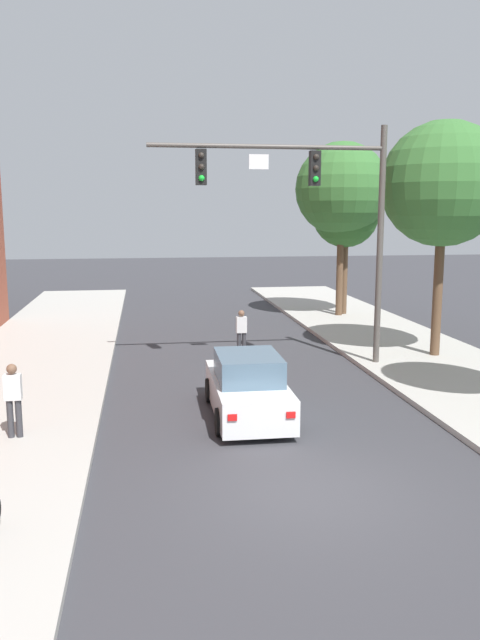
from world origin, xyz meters
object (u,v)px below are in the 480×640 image
Objects in this scene: traffic_signal_mast at (316,200)px; street_tree_third at (342,189)px; car_lead_white at (247,388)px; pedestrian_crossing_road at (241,331)px; street_tree_farthest at (346,215)px; pedestrian_sidewalk_left_walker at (13,397)px; street_tree_second at (443,185)px.

traffic_signal_mast is 0.93× the size of street_tree_third.
street_tree_third is (6.70, 13.97, 5.30)m from car_lead_white.
traffic_signal_mast is at bearing -45.91° from pedestrian_crossing_road.
street_tree_third reaches higher than street_tree_farthest.
car_lead_white is 5.44m from pedestrian_sidewalk_left_walker.
pedestrian_crossing_road is at bearing 134.09° from traffic_signal_mast.
traffic_signal_mast is at bearing -171.07° from street_tree_second.
street_tree_second is (7.38, 5.20, 5.17)m from car_lead_white.
street_tree_second is at bearing -85.53° from street_tree_third.
car_lead_white is 16.50m from street_tree_farthest.
street_tree_farthest reaches higher than pedestrian_crossing_road.
street_tree_third is (-0.69, 8.77, 0.13)m from street_tree_second.
street_tree_farthest reaches higher than car_lead_white.
street_tree_farthest is (-0.35, 9.14, -1.03)m from street_tree_second.
pedestrian_sidewalk_left_walker is 1.00× the size of pedestrian_crossing_road.
pedestrian_sidewalk_left_walker is at bearing -168.33° from car_lead_white.
pedestrian_sidewalk_left_walker is at bearing -128.67° from street_tree_farthest.
car_lead_white is 16.37m from street_tree_third.
street_tree_second is (12.70, 6.29, 4.83)m from pedestrian_sidewalk_left_walker.
street_tree_third is at bearing 51.42° from pedestrian_sidewalk_left_walker.
street_tree_third is at bearing 68.08° from traffic_signal_mast.
traffic_signal_mast reaches higher than street_tree_farthest.
street_tree_second reaches higher than car_lead_white.
street_tree_farthest is (7.03, 14.34, 4.14)m from car_lead_white.
traffic_signal_mast reaches higher than car_lead_white.
pedestrian_crossing_road reaches higher than car_lead_white.
pedestrian_crossing_road is at bearing 82.54° from car_lead_white.
street_tree_farthest is at bearing 47.85° from street_tree_third.
street_tree_third is (5.84, 7.39, 5.11)m from pedestrian_crossing_road.
pedestrian_crossing_road is at bearing -128.29° from street_tree_third.
pedestrian_sidewalk_left_walker is 20.13m from street_tree_farthest.
street_tree_third is 1.27× the size of street_tree_farthest.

